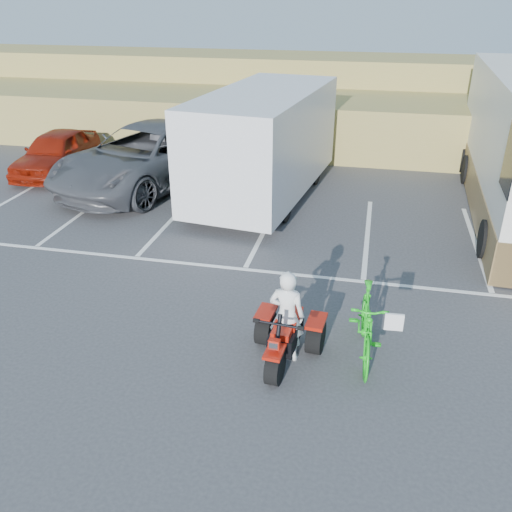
% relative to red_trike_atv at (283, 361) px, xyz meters
% --- Properties ---
extents(ground, '(100.00, 100.00, 0.00)m').
position_rel_red_trike_atv_xyz_m(ground, '(-1.46, 0.79, 0.00)').
color(ground, '#39393C').
rests_on(ground, ground).
extents(parking_stripes, '(28.00, 5.16, 0.01)m').
position_rel_red_trike_atv_xyz_m(parking_stripes, '(-0.59, 4.85, 0.00)').
color(parking_stripes, white).
rests_on(parking_stripes, ground).
extents(grass_embankment, '(40.00, 8.50, 3.10)m').
position_rel_red_trike_atv_xyz_m(grass_embankment, '(-1.46, 16.27, 1.42)').
color(grass_embankment, olive).
rests_on(grass_embankment, ground).
extents(red_trike_atv, '(1.36, 1.73, 1.06)m').
position_rel_red_trike_atv_xyz_m(red_trike_atv, '(0.00, 0.00, 0.00)').
color(red_trike_atv, '#A41509').
rests_on(red_trike_atv, ground).
extents(rider, '(0.65, 0.45, 1.69)m').
position_rel_red_trike_atv_xyz_m(rider, '(0.01, 0.15, 0.84)').
color(rider, white).
rests_on(rider, ground).
extents(green_dirt_bike, '(0.74, 2.16, 1.28)m').
position_rel_red_trike_atv_xyz_m(green_dirt_bike, '(1.35, 0.49, 0.64)').
color(green_dirt_bike, '#14BF19').
rests_on(green_dirt_bike, ground).
extents(grey_pickup, '(5.13, 7.57, 1.93)m').
position_rel_red_trike_atv_xyz_m(grey_pickup, '(-5.94, 8.35, 0.96)').
color(grey_pickup, '#43454A').
rests_on(grey_pickup, ground).
extents(red_car, '(1.93, 4.33, 1.45)m').
position_rel_red_trike_atv_xyz_m(red_car, '(-9.55, 8.92, 0.72)').
color(red_car, maroon).
rests_on(red_car, ground).
extents(cargo_trailer, '(3.59, 7.14, 3.19)m').
position_rel_red_trike_atv_xyz_m(cargo_trailer, '(-2.02, 8.08, 1.73)').
color(cargo_trailer, silver).
rests_on(cargo_trailer, ground).
extents(quad_atv_blue, '(0.99, 1.30, 0.84)m').
position_rel_red_trike_atv_xyz_m(quad_atv_blue, '(-3.41, 6.11, 0.00)').
color(quad_atv_blue, navy).
rests_on(quad_atv_blue, ground).
extents(quad_atv_green, '(1.28, 1.69, 1.08)m').
position_rel_red_trike_atv_xyz_m(quad_atv_green, '(-3.59, 6.92, 0.00)').
color(quad_atv_green, '#16611E').
rests_on(quad_atv_green, ground).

